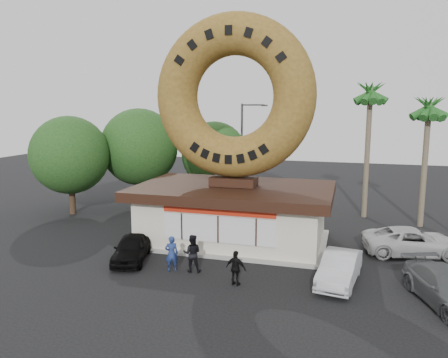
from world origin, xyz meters
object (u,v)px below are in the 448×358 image
person_left (172,254)px  car_silver (340,268)px  person_right (236,268)px  car_grey (447,288)px  donut_shop (234,212)px  giant_donut (234,97)px  street_lamp (244,148)px  car_black (131,248)px  car_white (413,242)px  person_center (192,253)px

person_left → car_silver: 7.79m
person_right → car_grey: person_right is taller
donut_shop → person_right: 6.48m
person_left → person_right: person_left is taller
giant_donut → person_left: bearing=-106.7°
person_left → person_right: (3.37, -0.78, -0.08)m
street_lamp → car_black: (-2.32, -14.64, -3.83)m
giant_donut → car_white: (9.78, 0.34, -7.61)m
donut_shop → car_white: size_ratio=2.17×
donut_shop → car_white: (9.78, 0.36, -1.05)m
person_center → car_white: person_center is taller
person_center → car_grey: 10.97m
giant_donut → street_lamp: giant_donut is taller
person_center → street_lamp: bearing=-98.8°
giant_donut → person_center: 9.08m
person_left → car_white: 12.77m
giant_donut → car_black: 9.89m
car_black → car_white: car_white is taller
giant_donut → street_lamp: 10.88m
car_silver → car_white: car_white is taller
car_black → car_silver: (10.30, 0.01, 0.03)m
donut_shop → car_grey: donut_shop is taller
giant_donut → car_silver: size_ratio=2.18×
person_left → car_grey: size_ratio=0.36×
car_silver → person_left: bearing=-166.0°
street_lamp → person_right: bearing=-77.4°
car_white → person_center: bearing=107.1°
car_grey → car_black: bearing=156.2°
car_white → giant_donut: bearing=81.2°
car_black → car_white: (13.95, 4.98, 0.07)m
street_lamp → person_left: (0.24, -15.40, -3.61)m
giant_donut → car_white: giant_donut is taller
street_lamp → person_center: bearing=-85.5°
car_black → car_silver: car_silver is taller
person_left → car_silver: size_ratio=0.42×
car_silver → donut_shop: bearing=151.3°
street_lamp → person_left: street_lamp is taller
donut_shop → car_black: size_ratio=2.92×
donut_shop → car_silver: size_ratio=2.69×
car_black → car_white: size_ratio=0.74×
street_lamp → car_silver: bearing=-61.4°
car_black → car_silver: bearing=-15.9°
person_right → person_center: bearing=-11.8°
person_center → car_silver: (6.79, 0.55, -0.22)m
donut_shop → car_silver: bearing=-37.0°
donut_shop → giant_donut: 6.57m
car_silver → car_grey: (4.17, -1.05, 0.01)m
donut_shop → car_white: donut_shop is taller
giant_donut → car_grey: 14.02m
street_lamp → person_center: street_lamp is taller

